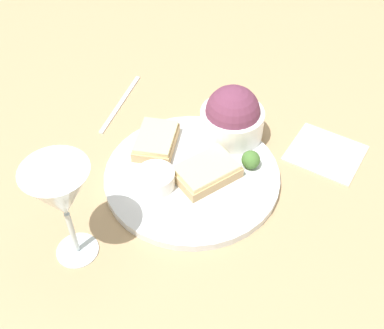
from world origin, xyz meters
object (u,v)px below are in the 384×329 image
salad_bowl (232,117)px  fork (121,103)px  cheese_toast_far (156,141)px  napkin (326,152)px  sauce_ramekin (155,178)px  cheese_toast_near (206,173)px  wine_glass (61,195)px

salad_bowl → fork: bearing=-95.2°
salad_bowl → cheese_toast_far: size_ratio=1.09×
napkin → fork: same height
sauce_ramekin → cheese_toast_far: bearing=-156.9°
cheese_toast_near → sauce_ramekin: bearing=-59.4°
salad_bowl → sauce_ramekin: 0.18m
napkin → fork: (0.00, -0.40, 0.00)m
salad_bowl → sauce_ramekin: bearing=-25.5°
sauce_ramekin → cheese_toast_far: (-0.08, -0.04, -0.00)m
cheese_toast_near → fork: 0.27m
cheese_toast_far → wine_glass: size_ratio=0.59×
sauce_ramekin → wine_glass: bearing=-22.4°
wine_glass → fork: (-0.33, -0.09, -0.12)m
cheese_toast_far → fork: cheese_toast_far is taller
cheese_toast_far → sauce_ramekin: bearing=23.1°
sauce_ramekin → wine_glass: 0.19m
salad_bowl → napkin: bearing=98.0°
cheese_toast_far → napkin: bearing=109.8°
cheese_toast_near → wine_glass: size_ratio=0.70×
cheese_toast_near → wine_glass: 0.25m
salad_bowl → wine_glass: wine_glass is taller
salad_bowl → cheese_toast_far: (0.08, -0.11, -0.03)m
sauce_ramekin → fork: 0.24m
napkin → fork: 0.40m
sauce_ramekin → fork: bearing=-139.4°
sauce_ramekin → fork: size_ratio=0.34×
wine_glass → fork: wine_glass is taller
sauce_ramekin → salad_bowl: bearing=154.5°
napkin → cheese_toast_near: bearing=-50.7°
cheese_toast_far → wine_glass: 0.25m
salad_bowl → sauce_ramekin: (0.16, -0.08, -0.02)m
fork → napkin: bearing=90.3°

